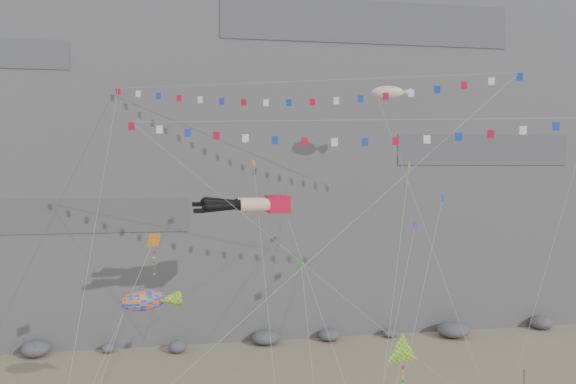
% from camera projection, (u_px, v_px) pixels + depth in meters
% --- Properties ---
extents(cliff, '(80.00, 28.00, 50.00)m').
position_uv_depth(cliff, '(248.00, 92.00, 65.31)').
color(cliff, slate).
rests_on(cliff, ground).
extents(talus_boulders, '(60.00, 3.00, 1.20)m').
position_uv_depth(talus_boulders, '(266.00, 338.00, 51.68)').
color(talus_boulders, slate).
rests_on(talus_boulders, ground).
extents(legs_kite, '(9.18, 16.07, 20.43)m').
position_uv_depth(legs_kite, '(252.00, 205.00, 39.97)').
color(legs_kite, red).
rests_on(legs_kite, ground).
extents(flag_banner_upper, '(30.67, 21.95, 31.79)m').
position_uv_depth(flag_banner_upper, '(300.00, 82.00, 44.55)').
color(flag_banner_upper, red).
rests_on(flag_banner_upper, ground).
extents(flag_banner_lower, '(29.35, 9.35, 22.12)m').
position_uv_depth(flag_banner_lower, '(350.00, 121.00, 37.68)').
color(flag_banner_lower, red).
rests_on(flag_banner_lower, ground).
extents(harlequin_kite, '(5.94, 5.80, 13.68)m').
position_uv_depth(harlequin_kite, '(154.00, 241.00, 34.66)').
color(harlequin_kite, red).
rests_on(harlequin_kite, ground).
extents(fish_windsock, '(5.62, 5.31, 9.94)m').
position_uv_depth(fish_windsock, '(144.00, 300.00, 33.24)').
color(fish_windsock, '#FF670D').
rests_on(fish_windsock, ground).
extents(delta_kite, '(4.49, 4.47, 8.07)m').
position_uv_depth(delta_kite, '(403.00, 353.00, 31.17)').
color(delta_kite, yellow).
rests_on(delta_kite, ground).
extents(blimp_windsock, '(5.14, 13.03, 25.60)m').
position_uv_depth(blimp_windsock, '(388.00, 93.00, 46.05)').
color(blimp_windsock, beige).
rests_on(blimp_windsock, ground).
extents(small_kite_a, '(0.99, 15.98, 22.65)m').
position_uv_depth(small_kite_a, '(254.00, 170.00, 42.50)').
color(small_kite_a, orange).
rests_on(small_kite_a, ground).
extents(small_kite_b, '(7.45, 10.64, 17.07)m').
position_uv_depth(small_kite_b, '(415.00, 227.00, 40.64)').
color(small_kite_b, '#711BA2').
rests_on(small_kite_b, ground).
extents(small_kite_c, '(1.22, 8.67, 12.97)m').
position_uv_depth(small_kite_c, '(301.00, 264.00, 35.78)').
color(small_kite_c, green).
rests_on(small_kite_c, ground).
extents(small_kite_d, '(7.36, 12.56, 21.44)m').
position_uv_depth(small_kite_d, '(408.00, 172.00, 41.89)').
color(small_kite_d, orange).
rests_on(small_kite_d, ground).
extents(small_kite_e, '(8.41, 10.31, 18.72)m').
position_uv_depth(small_kite_e, '(442.00, 202.00, 40.66)').
color(small_kite_e, '#143CB3').
rests_on(small_kite_e, ground).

